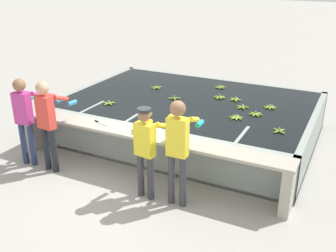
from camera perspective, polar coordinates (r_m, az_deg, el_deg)
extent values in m
plane|color=#A3A099|center=(7.10, -4.66, -8.01)|extent=(80.00, 80.00, 0.00)
cube|color=gray|center=(8.93, 3.00, -1.08)|extent=(5.33, 3.75, 0.06)
cube|color=gray|center=(7.29, -2.71, -3.31)|extent=(5.33, 0.12, 0.85)
cube|color=gray|center=(10.38, 7.10, 4.52)|extent=(5.33, 0.12, 0.85)
cube|color=gray|center=(10.04, -10.72, 3.67)|extent=(0.12, 3.75, 0.85)
cube|color=gray|center=(8.19, 20.00, -1.72)|extent=(0.12, 3.75, 0.85)
cube|color=black|center=(8.77, 3.06, 1.46)|extent=(5.09, 3.51, 0.79)
cube|color=gray|center=(8.45, -10.69, 0.07)|extent=(0.06, 0.80, 0.85)
cube|color=gray|center=(7.89, -4.47, -1.25)|extent=(0.06, 0.80, 0.85)
cube|color=gray|center=(7.44, 2.61, -2.73)|extent=(0.06, 0.80, 0.85)
cube|color=gray|center=(7.12, 10.49, -4.31)|extent=(0.06, 0.80, 0.85)
cube|color=#A8A393|center=(6.89, -3.92, -1.21)|extent=(5.33, 0.45, 0.05)
cube|color=#A8A393|center=(8.56, -18.85, -0.69)|extent=(0.16, 0.41, 0.80)
cube|color=#A8A393|center=(6.33, 16.97, -8.89)|extent=(0.16, 0.41, 0.80)
cylinder|color=navy|center=(8.00, -20.21, -2.36)|extent=(0.11, 0.11, 0.85)
cylinder|color=navy|center=(7.87, -19.11, -2.60)|extent=(0.11, 0.11, 0.85)
cube|color=#BC388E|center=(7.68, -20.35, 2.42)|extent=(0.33, 0.20, 0.60)
sphere|color=#896042|center=(7.55, -20.80, 5.59)|extent=(0.23, 0.23, 0.23)
cylinder|color=#BC388E|center=(7.89, -20.27, 4.60)|extent=(0.11, 0.32, 0.18)
cylinder|color=#1EA3AD|center=(8.11, -18.98, 4.02)|extent=(0.10, 0.21, 0.08)
cylinder|color=#BC388E|center=(7.69, -18.46, 4.39)|extent=(0.11, 0.32, 0.18)
cylinder|color=#1EA3AD|center=(7.92, -17.19, 3.80)|extent=(0.10, 0.21, 0.08)
cylinder|color=#1E2328|center=(7.64, -17.25, -3.09)|extent=(0.11, 0.11, 0.86)
cylinder|color=#1E2328|center=(7.50, -16.22, -3.45)|extent=(0.11, 0.11, 0.86)
cube|color=#DB3D33|center=(7.29, -17.37, 1.92)|extent=(0.33, 0.20, 0.61)
sphere|color=tan|center=(7.15, -17.78, 5.29)|extent=(0.23, 0.23, 0.23)
cylinder|color=#DB3D33|center=(7.49, -16.98, 4.28)|extent=(0.11, 0.31, 0.18)
cylinder|color=teal|center=(7.70, -15.48, 3.64)|extent=(0.10, 0.21, 0.08)
cylinder|color=#DB3D33|center=(7.26, -15.27, 3.92)|extent=(0.11, 0.31, 0.18)
cylinder|color=teal|center=(7.48, -13.78, 3.26)|extent=(0.10, 0.21, 0.08)
cylinder|color=#38383D|center=(6.52, -3.98, -7.05)|extent=(0.11, 0.11, 0.77)
cylinder|color=#38383D|center=(6.41, -2.54, -7.55)|extent=(0.11, 0.11, 0.77)
cube|color=yellow|center=(6.17, -3.40, -1.98)|extent=(0.34, 0.21, 0.55)
sphere|color=#896042|center=(6.01, -3.48, 1.56)|extent=(0.21, 0.21, 0.21)
cylinder|color=#282D33|center=(5.98, -3.50, 2.41)|extent=(0.22, 0.22, 0.04)
cylinder|color=yellow|center=(6.37, -3.25, 0.67)|extent=(0.12, 0.32, 0.18)
cylinder|color=gold|center=(6.61, -1.94, 0.01)|extent=(0.11, 0.21, 0.08)
cylinder|color=yellow|center=(6.19, -0.87, 0.07)|extent=(0.12, 0.32, 0.18)
cylinder|color=gold|center=(6.45, 0.39, -0.58)|extent=(0.11, 0.21, 0.08)
cylinder|color=#38383D|center=(6.28, 0.48, -7.68)|extent=(0.11, 0.11, 0.87)
cylinder|color=#38383D|center=(6.21, 2.17, -8.07)|extent=(0.11, 0.11, 0.87)
cube|color=yellow|center=(5.91, 1.39, -1.61)|extent=(0.32, 0.18, 0.62)
sphere|color=#896042|center=(5.73, 1.43, 2.57)|extent=(0.24, 0.24, 0.24)
cylinder|color=yellow|center=(6.09, 1.00, 1.45)|extent=(0.09, 0.31, 0.18)
cylinder|color=#1EA3AD|center=(6.36, 1.93, 0.79)|extent=(0.09, 0.20, 0.08)
cylinder|color=yellow|center=(5.97, 3.79, 0.97)|extent=(0.09, 0.31, 0.18)
cylinder|color=#1EA3AD|center=(6.25, 4.61, 0.32)|extent=(0.09, 0.20, 0.08)
ellipsoid|color=#7FAD33|center=(7.88, 12.20, 1.70)|extent=(0.17, 0.11, 0.04)
ellipsoid|color=#7FAD33|center=(7.84, 12.41, 1.59)|extent=(0.07, 0.17, 0.04)
ellipsoid|color=#7FAD33|center=(7.84, 12.75, 1.56)|extent=(0.14, 0.15, 0.04)
ellipsoid|color=#7FAD33|center=(7.88, 12.97, 1.64)|extent=(0.17, 0.04, 0.04)
ellipsoid|color=#7FAD33|center=(7.92, 12.90, 1.76)|extent=(0.13, 0.16, 0.04)
ellipsoid|color=#7FAD33|center=(7.94, 12.59, 1.84)|extent=(0.08, 0.17, 0.04)
ellipsoid|color=#7FAD33|center=(7.92, 12.28, 1.81)|extent=(0.17, 0.10, 0.04)
cylinder|color=tan|center=(7.88, 12.61, 1.94)|extent=(0.03, 0.03, 0.04)
ellipsoid|color=#7FAD33|center=(8.36, -8.42, 3.19)|extent=(0.17, 0.11, 0.04)
ellipsoid|color=#7FAD33|center=(8.41, -8.23, 3.33)|extent=(0.15, 0.15, 0.04)
ellipsoid|color=#7FAD33|center=(8.46, -8.55, 3.42)|extent=(0.11, 0.17, 0.04)
ellipsoid|color=#7FAD33|center=(8.43, -8.93, 3.33)|extent=(0.17, 0.06, 0.04)
ellipsoid|color=#7FAD33|center=(8.37, -8.86, 3.19)|extent=(0.06, 0.17, 0.04)
cylinder|color=tan|center=(8.39, -8.61, 3.52)|extent=(0.03, 0.03, 0.04)
ellipsoid|color=#8CB738|center=(7.58, 9.89, 1.06)|extent=(0.09, 0.17, 0.04)
ellipsoid|color=#8CB738|center=(7.60, 10.20, 1.11)|extent=(0.17, 0.09, 0.04)
ellipsoid|color=#8CB738|center=(7.65, 10.26, 1.23)|extent=(0.16, 0.12, 0.04)
ellipsoid|color=#8CB738|center=(7.68, 10.02, 1.34)|extent=(0.05, 0.17, 0.04)
ellipsoid|color=#8CB738|center=(7.68, 9.67, 1.35)|extent=(0.15, 0.14, 0.04)
ellipsoid|color=#8CB738|center=(7.64, 9.46, 1.26)|extent=(0.17, 0.06, 0.04)
ellipsoid|color=#8CB738|center=(7.60, 9.56, 1.13)|extent=(0.12, 0.16, 0.04)
cylinder|color=tan|center=(7.62, 9.88, 1.46)|extent=(0.03, 0.03, 0.04)
ellipsoid|color=#7FAD33|center=(8.17, 10.84, 2.58)|extent=(0.13, 0.16, 0.04)
ellipsoid|color=#7FAD33|center=(8.22, 11.09, 2.68)|extent=(0.17, 0.09, 0.04)
ellipsoid|color=#7FAD33|center=(8.27, 10.81, 2.82)|extent=(0.04, 0.17, 0.04)
ellipsoid|color=#7FAD33|center=(8.25, 10.39, 2.80)|extent=(0.17, 0.08, 0.04)
ellipsoid|color=#7FAD33|center=(8.19, 10.41, 2.64)|extent=(0.13, 0.16, 0.04)
cylinder|color=tan|center=(8.21, 10.73, 2.94)|extent=(0.03, 0.03, 0.04)
ellipsoid|color=#7FAD33|center=(8.57, 0.96, 3.93)|extent=(0.12, 0.16, 0.04)
ellipsoid|color=#7FAD33|center=(8.63, 1.29, 4.06)|extent=(0.16, 0.12, 0.04)
ellipsoid|color=#7FAD33|center=(8.68, 0.90, 4.16)|extent=(0.12, 0.16, 0.04)
ellipsoid|color=#7FAD33|center=(8.62, 0.56, 4.04)|extent=(0.16, 0.12, 0.04)
cylinder|color=tan|center=(8.62, 0.93, 4.27)|extent=(0.03, 0.03, 0.04)
ellipsoid|color=#7FAD33|center=(8.31, 14.28, 2.60)|extent=(0.14, 0.15, 0.04)
ellipsoid|color=#7FAD33|center=(8.29, 14.58, 2.53)|extent=(0.07, 0.17, 0.04)
ellipsoid|color=#7FAD33|center=(8.31, 14.87, 2.54)|extent=(0.17, 0.11, 0.04)
ellipsoid|color=#7FAD33|center=(8.35, 14.95, 2.64)|extent=(0.17, 0.10, 0.04)
ellipsoid|color=#7FAD33|center=(8.39, 14.75, 2.74)|extent=(0.08, 0.17, 0.04)
ellipsoid|color=#7FAD33|center=(8.39, 14.43, 2.78)|extent=(0.13, 0.16, 0.04)
ellipsoid|color=#7FAD33|center=(8.35, 14.22, 2.71)|extent=(0.17, 0.04, 0.04)
cylinder|color=tan|center=(8.33, 14.61, 2.88)|extent=(0.03, 0.03, 0.04)
ellipsoid|color=#75A333|center=(9.48, 7.31, 5.57)|extent=(0.14, 0.15, 0.04)
ellipsoid|color=#75A333|center=(9.45, 7.55, 5.51)|extent=(0.07, 0.17, 0.04)
ellipsoid|color=#75A333|center=(9.47, 7.83, 5.52)|extent=(0.17, 0.11, 0.04)
ellipsoid|color=#75A333|center=(9.51, 7.93, 5.59)|extent=(0.17, 0.10, 0.04)
ellipsoid|color=#75A333|center=(9.55, 7.79, 5.67)|extent=(0.08, 0.17, 0.04)
ellipsoid|color=#75A333|center=(9.55, 7.50, 5.70)|extent=(0.13, 0.16, 0.04)
ellipsoid|color=#75A333|center=(9.52, 7.29, 5.65)|extent=(0.17, 0.04, 0.04)
cylinder|color=tan|center=(9.49, 7.61, 5.81)|extent=(0.03, 0.03, 0.04)
ellipsoid|color=#93BC3D|center=(8.66, 10.09, 3.77)|extent=(0.17, 0.06, 0.04)
ellipsoid|color=#93BC3D|center=(8.72, 9.90, 3.90)|extent=(0.06, 0.17, 0.04)
ellipsoid|color=#93BC3D|center=(8.70, 9.48, 3.91)|extent=(0.17, 0.11, 0.04)
ellipsoid|color=#93BC3D|center=(8.64, 9.41, 3.78)|extent=(0.15, 0.15, 0.04)
ellipsoid|color=#93BC3D|center=(8.62, 9.79, 3.70)|extent=(0.11, 0.17, 0.04)
cylinder|color=tan|center=(8.66, 9.75, 4.04)|extent=(0.03, 0.03, 0.04)
ellipsoid|color=#75A333|center=(8.72, 7.62, 4.04)|extent=(0.14, 0.15, 0.04)
ellipsoid|color=#75A333|center=(8.75, 7.84, 4.11)|extent=(0.17, 0.04, 0.04)
ellipsoid|color=#75A333|center=(8.79, 7.79, 4.20)|extent=(0.13, 0.16, 0.04)
ellipsoid|color=#75A333|center=(8.82, 7.52, 4.27)|extent=(0.08, 0.17, 0.04)
ellipsoid|color=#75A333|center=(8.80, 7.23, 4.24)|extent=(0.17, 0.10, 0.04)
ellipsoid|color=#75A333|center=(8.76, 7.14, 4.16)|extent=(0.17, 0.11, 0.04)
ellipsoid|color=#75A333|center=(8.72, 7.31, 4.07)|extent=(0.07, 0.17, 0.04)
cylinder|color=tan|center=(8.75, 7.50, 4.38)|extent=(0.03, 0.03, 0.04)
ellipsoid|color=#8CB738|center=(9.36, -1.49, 5.54)|extent=(0.17, 0.10, 0.04)
ellipsoid|color=#8CB738|center=(9.42, -1.39, 5.65)|extent=(0.14, 0.15, 0.04)
ellipsoid|color=#8CB738|center=(9.46, -1.72, 5.71)|extent=(0.12, 0.16, 0.04)
ellipsoid|color=#8CB738|center=(9.42, -2.03, 5.63)|extent=(0.17, 0.07, 0.04)
ellipsoid|color=#8CB738|center=(9.36, -1.89, 5.53)|extent=(0.05, 0.17, 0.04)
cylinder|color=tan|center=(9.40, -1.71, 5.82)|extent=(0.03, 0.03, 0.04)
ellipsoid|color=#7FAD33|center=(7.15, 16.13, -0.85)|extent=(0.16, 0.12, 0.04)
ellipsoid|color=#7FAD33|center=(7.23, 16.12, -0.61)|extent=(0.12, 0.16, 0.04)
ellipsoid|color=#7FAD33|center=(7.22, 15.51, -0.55)|extent=(0.16, 0.12, 0.04)
ellipsoid|color=#7FAD33|center=(7.15, 15.51, -0.79)|extent=(0.12, 0.16, 0.04)
cylinder|color=tan|center=(7.17, 15.85, -0.44)|extent=(0.03, 0.03, 0.04)
ellipsoid|color=#9EC642|center=(7.74, -3.15, 1.82)|extent=(0.10, 0.17, 0.04)
ellipsoid|color=#9EC642|center=(7.72, -3.52, 1.76)|extent=(0.17, 0.05, 0.04)
ellipsoid|color=#9EC642|center=(7.67, -3.56, 1.61)|extent=(0.13, 0.16, 0.04)
ellipsoid|color=#9EC642|center=(7.64, -3.23, 1.53)|extent=(0.10, 0.17, 0.04)
ellipsoid|color=#9EC642|center=(7.66, -2.85, 1.60)|extent=(0.17, 0.05, 0.04)
ellipsoid|color=#9EC642|center=(7.71, -2.82, 1.74)|extent=(0.13, 0.16, 0.04)
cylinder|color=tan|center=(7.68, -3.19, 1.93)|extent=(0.03, 0.03, 0.04)
ellipsoid|color=#75A333|center=(6.86, -4.31, -0.97)|extent=(0.15, 0.14, 0.04)
ellipsoid|color=#75A333|center=(6.90, -4.00, -0.79)|extent=(0.16, 0.12, 0.04)
ellipsoid|color=#75A333|center=(6.95, -4.32, -0.63)|extent=(0.07, 0.17, 0.04)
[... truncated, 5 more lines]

